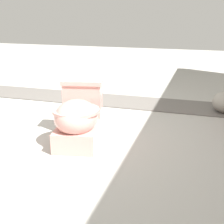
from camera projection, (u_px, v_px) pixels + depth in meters
The scene contains 3 objects.
ground_plane at pixel (64, 133), 2.93m from camera, with size 14.00×14.00×0.00m, color #A8A59E.
gravel_strip at pixel (142, 103), 3.86m from camera, with size 0.56×8.00×0.01m, color #605B56.
toilet at pixel (79, 118), 2.67m from camera, with size 0.69×0.49×0.52m.
Camera 1 is at (2.47, 1.23, 1.10)m, focal length 50.00 mm.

